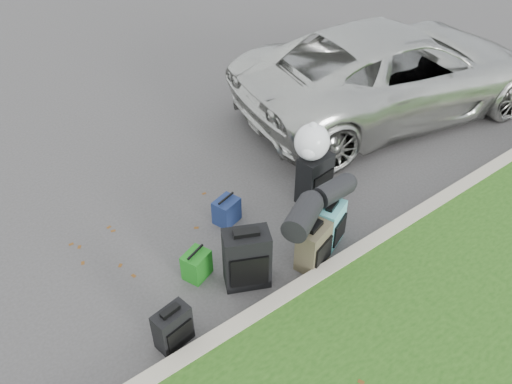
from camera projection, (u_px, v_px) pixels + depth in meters
ground at (272, 230)px, 6.39m from camera, size 120.00×120.00×0.00m
curb at (326, 273)px, 5.71m from camera, size 120.00×0.18×0.15m
suv at (394, 70)px, 8.39m from camera, size 5.85×3.53×1.52m
suitcase_small_black at (173, 327)px, 4.94m from camera, size 0.40×0.26×0.46m
suitcase_large_black_left at (247, 259)px, 5.49m from camera, size 0.59×0.49×0.73m
suitcase_olive at (313, 246)px, 5.76m from camera, size 0.47×0.37×0.57m
suitcase_teal at (330, 225)px, 6.04m from camera, size 0.46×0.38×0.58m
suitcase_large_black_right at (314, 178)px, 6.68m from camera, size 0.49×0.33×0.70m
tote_green at (197, 265)px, 5.68m from camera, size 0.36×0.33×0.34m
tote_navy at (227, 211)px, 6.43m from camera, size 0.37×0.33×0.34m
duffel_left at (303, 217)px, 5.50m from camera, size 0.64×0.53×0.30m
duffel_right at (334, 190)px, 5.89m from camera, size 0.48×0.28×0.26m
trash_bag at (312, 142)px, 6.31m from camera, size 0.47×0.47×0.47m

